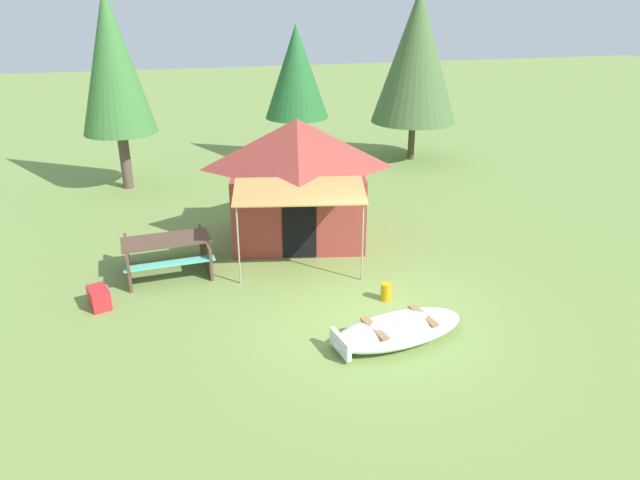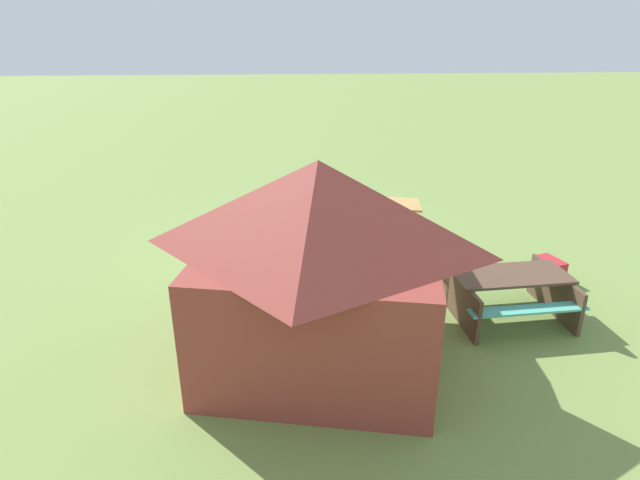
{
  "view_description": "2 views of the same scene",
  "coord_description": "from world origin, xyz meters",
  "px_view_note": "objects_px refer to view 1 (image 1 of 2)",
  "views": [
    {
      "loc": [
        -3.35,
        -9.11,
        5.59
      ],
      "look_at": [
        -0.55,
        1.46,
        0.96
      ],
      "focal_mm": 32.93,
      "sensor_mm": 36.0,
      "label": 1
    },
    {
      "loc": [
        -0.07,
        10.07,
        4.47
      ],
      "look_at": [
        -0.63,
        1.51,
        0.89
      ],
      "focal_mm": 29.57,
      "sensor_mm": 36.0,
      "label": 2
    }
  ],
  "objects_px": {
    "canvas_cabin_tent": "(298,178)",
    "pine_tree_back_left": "(296,72)",
    "pine_tree_far_center": "(112,63)",
    "pine_tree_back_right": "(417,56)",
    "beached_rowboat": "(398,329)",
    "cooler_box": "(99,298)",
    "fuel_can": "(386,292)",
    "picnic_table": "(167,251)"
  },
  "relations": [
    {
      "from": "picnic_table",
      "to": "pine_tree_back_left",
      "type": "distance_m",
      "value": 9.67
    },
    {
      "from": "picnic_table",
      "to": "pine_tree_back_right",
      "type": "bearing_deg",
      "value": 40.0
    },
    {
      "from": "pine_tree_back_right",
      "to": "pine_tree_far_center",
      "type": "xyz_separation_m",
      "value": [
        -9.76,
        -0.9,
        0.15
      ]
    },
    {
      "from": "pine_tree_far_center",
      "to": "pine_tree_back_right",
      "type": "bearing_deg",
      "value": 5.24
    },
    {
      "from": "cooler_box",
      "to": "pine_tree_back_left",
      "type": "relative_size",
      "value": 0.12
    },
    {
      "from": "canvas_cabin_tent",
      "to": "picnic_table",
      "type": "bearing_deg",
      "value": -160.21
    },
    {
      "from": "cooler_box",
      "to": "pine_tree_back_right",
      "type": "xyz_separation_m",
      "value": [
        10.03,
        8.56,
        3.38
      ]
    },
    {
      "from": "canvas_cabin_tent",
      "to": "picnic_table",
      "type": "distance_m",
      "value": 3.49
    },
    {
      "from": "fuel_can",
      "to": "pine_tree_back_right",
      "type": "distance_m",
      "value": 11.27
    },
    {
      "from": "pine_tree_back_left",
      "to": "pine_tree_back_right",
      "type": "distance_m",
      "value": 4.12
    },
    {
      "from": "canvas_cabin_tent",
      "to": "pine_tree_back_left",
      "type": "relative_size",
      "value": 0.93
    },
    {
      "from": "canvas_cabin_tent",
      "to": "pine_tree_back_right",
      "type": "xyz_separation_m",
      "value": [
        5.58,
        6.18,
        2.05
      ]
    },
    {
      "from": "canvas_cabin_tent",
      "to": "cooler_box",
      "type": "xyz_separation_m",
      "value": [
        -4.45,
        -2.38,
        -1.33
      ]
    },
    {
      "from": "beached_rowboat",
      "to": "fuel_can",
      "type": "distance_m",
      "value": 1.44
    },
    {
      "from": "cooler_box",
      "to": "pine_tree_far_center",
      "type": "distance_m",
      "value": 8.44
    },
    {
      "from": "beached_rowboat",
      "to": "pine_tree_back_right",
      "type": "height_order",
      "value": "pine_tree_back_right"
    },
    {
      "from": "cooler_box",
      "to": "pine_tree_back_right",
      "type": "bearing_deg",
      "value": 40.48
    },
    {
      "from": "picnic_table",
      "to": "pine_tree_far_center",
      "type": "xyz_separation_m",
      "value": [
        -1.05,
        6.41,
        3.24
      ]
    },
    {
      "from": "beached_rowboat",
      "to": "picnic_table",
      "type": "bearing_deg",
      "value": 134.88
    },
    {
      "from": "beached_rowboat",
      "to": "cooler_box",
      "type": "bearing_deg",
      "value": 153.49
    },
    {
      "from": "fuel_can",
      "to": "cooler_box",
      "type": "bearing_deg",
      "value": 168.16
    },
    {
      "from": "beached_rowboat",
      "to": "fuel_can",
      "type": "relative_size",
      "value": 7.45
    },
    {
      "from": "pine_tree_back_left",
      "to": "pine_tree_far_center",
      "type": "bearing_deg",
      "value": -164.1
    },
    {
      "from": "fuel_can",
      "to": "pine_tree_back_left",
      "type": "distance_m",
      "value": 10.85
    },
    {
      "from": "beached_rowboat",
      "to": "cooler_box",
      "type": "relative_size",
      "value": 4.86
    },
    {
      "from": "canvas_cabin_tent",
      "to": "picnic_table",
      "type": "relative_size",
      "value": 2.22
    },
    {
      "from": "beached_rowboat",
      "to": "fuel_can",
      "type": "bearing_deg",
      "value": 77.54
    },
    {
      "from": "beached_rowboat",
      "to": "pine_tree_back_left",
      "type": "distance_m",
      "value": 12.22
    },
    {
      "from": "pine_tree_far_center",
      "to": "canvas_cabin_tent",
      "type": "bearing_deg",
      "value": -51.63
    },
    {
      "from": "pine_tree_back_right",
      "to": "pine_tree_far_center",
      "type": "height_order",
      "value": "pine_tree_back_right"
    },
    {
      "from": "pine_tree_back_left",
      "to": "pine_tree_back_right",
      "type": "relative_size",
      "value": 0.8
    },
    {
      "from": "fuel_can",
      "to": "pine_tree_back_right",
      "type": "relative_size",
      "value": 0.06
    },
    {
      "from": "beached_rowboat",
      "to": "pine_tree_back_left",
      "type": "relative_size",
      "value": 0.56
    },
    {
      "from": "beached_rowboat",
      "to": "pine_tree_far_center",
      "type": "distance_m",
      "value": 11.83
    },
    {
      "from": "pine_tree_back_right",
      "to": "pine_tree_far_center",
      "type": "bearing_deg",
      "value": -174.76
    },
    {
      "from": "cooler_box",
      "to": "pine_tree_back_left",
      "type": "distance_m",
      "value": 11.44
    },
    {
      "from": "canvas_cabin_tent",
      "to": "pine_tree_back_left",
      "type": "bearing_deg",
      "value": 77.37
    },
    {
      "from": "canvas_cabin_tent",
      "to": "cooler_box",
      "type": "height_order",
      "value": "canvas_cabin_tent"
    },
    {
      "from": "cooler_box",
      "to": "fuel_can",
      "type": "bearing_deg",
      "value": -11.84
    },
    {
      "from": "pine_tree_back_left",
      "to": "pine_tree_back_right",
      "type": "bearing_deg",
      "value": -10.38
    },
    {
      "from": "canvas_cabin_tent",
      "to": "fuel_can",
      "type": "relative_size",
      "value": 12.27
    },
    {
      "from": "pine_tree_far_center",
      "to": "beached_rowboat",
      "type": "bearing_deg",
      "value": -64.68
    }
  ]
}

